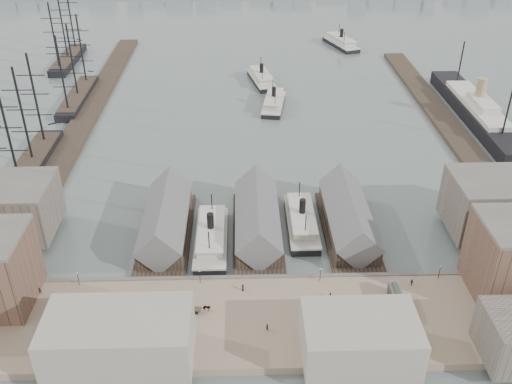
{
  "coord_description": "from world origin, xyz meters",
  "views": [
    {
      "loc": [
        -4.2,
        -117.75,
        94.62
      ],
      "look_at": [
        0.0,
        30.0,
        6.0
      ],
      "focal_mm": 40.0,
      "sensor_mm": 36.0,
      "label": 1
    }
  ],
  "objects_px": {
    "horse_cart_center": "(203,308)",
    "horse_cart_right": "(359,322)",
    "horse_cart_left": "(87,305)",
    "ocean_steamer": "(477,110)",
    "ferry_docked_west": "(211,236)",
    "tram": "(397,299)"
  },
  "relations": [
    {
      "from": "ocean_steamer",
      "to": "horse_cart_center",
      "type": "distance_m",
      "value": 154.9
    },
    {
      "from": "ocean_steamer",
      "to": "horse_cart_left",
      "type": "height_order",
      "value": "ocean_steamer"
    },
    {
      "from": "horse_cart_center",
      "to": "horse_cart_right",
      "type": "distance_m",
      "value": 36.09
    },
    {
      "from": "horse_cart_left",
      "to": "horse_cart_right",
      "type": "distance_m",
      "value": 63.64
    },
    {
      "from": "horse_cart_center",
      "to": "ocean_steamer",
      "type": "bearing_deg",
      "value": -32.6
    },
    {
      "from": "ocean_steamer",
      "to": "horse_cart_right",
      "type": "height_order",
      "value": "ocean_steamer"
    },
    {
      "from": "horse_cart_left",
      "to": "horse_cart_center",
      "type": "bearing_deg",
      "value": -79.16
    },
    {
      "from": "horse_cart_center",
      "to": "ferry_docked_west",
      "type": "bearing_deg",
      "value": 9.15
    },
    {
      "from": "tram",
      "to": "horse_cart_left",
      "type": "height_order",
      "value": "tram"
    },
    {
      "from": "ferry_docked_west",
      "to": "ocean_steamer",
      "type": "distance_m",
      "value": 134.31
    },
    {
      "from": "ferry_docked_west",
      "to": "horse_cart_left",
      "type": "height_order",
      "value": "ferry_docked_west"
    },
    {
      "from": "horse_cart_left",
      "to": "horse_cart_center",
      "type": "height_order",
      "value": "horse_cart_center"
    },
    {
      "from": "horse_cart_center",
      "to": "horse_cart_left",
      "type": "bearing_deg",
      "value": 96.33
    },
    {
      "from": "horse_cart_left",
      "to": "horse_cart_center",
      "type": "relative_size",
      "value": 0.96
    },
    {
      "from": "ferry_docked_west",
      "to": "horse_cart_left",
      "type": "distance_m",
      "value": 39.42
    },
    {
      "from": "ferry_docked_west",
      "to": "horse_cart_right",
      "type": "xyz_separation_m",
      "value": [
        35.04,
        -34.89,
        0.35
      ]
    },
    {
      "from": "horse_cart_right",
      "to": "horse_cart_left",
      "type": "bearing_deg",
      "value": 69.42
    },
    {
      "from": "ferry_docked_west",
      "to": "ocean_steamer",
      "type": "bearing_deg",
      "value": 38.57
    },
    {
      "from": "tram",
      "to": "horse_cart_center",
      "type": "bearing_deg",
      "value": -178.75
    },
    {
      "from": "tram",
      "to": "horse_cart_center",
      "type": "xyz_separation_m",
      "value": [
        -45.6,
        -0.76,
        -0.97
      ]
    },
    {
      "from": "horse_cart_left",
      "to": "horse_cart_center",
      "type": "distance_m",
      "value": 27.6
    },
    {
      "from": "ocean_steamer",
      "to": "horse_cart_right",
      "type": "distance_m",
      "value": 137.73
    }
  ]
}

